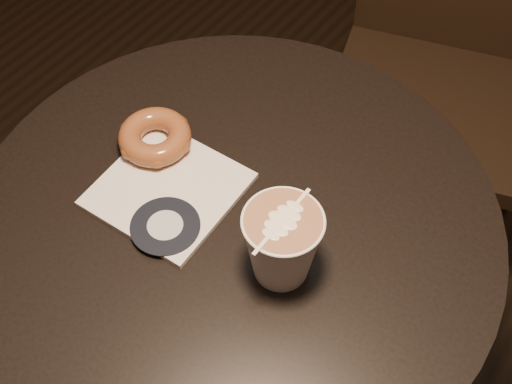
% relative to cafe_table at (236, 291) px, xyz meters
% --- Properties ---
extents(cafe_table, '(0.70, 0.70, 0.75)m').
position_rel_cafe_table_xyz_m(cafe_table, '(0.00, 0.00, 0.00)').
color(cafe_table, black).
rests_on(cafe_table, ground).
extents(chair, '(0.51, 0.51, 1.02)m').
position_rel_cafe_table_xyz_m(chair, '(-0.00, 0.70, 0.02)').
color(chair, black).
rests_on(chair, ground).
extents(pastry_bag, '(0.18, 0.18, 0.01)m').
position_rel_cafe_table_xyz_m(pastry_bag, '(-0.10, -0.02, 0.20)').
color(pastry_bag, white).
rests_on(pastry_bag, cafe_table).
extents(doughnut, '(0.10, 0.10, 0.03)m').
position_rel_cafe_table_xyz_m(doughnut, '(-0.16, 0.03, 0.22)').
color(doughnut, brown).
rests_on(doughnut, pastry_bag).
extents(latte_cup, '(0.10, 0.10, 0.11)m').
position_rel_cafe_table_xyz_m(latte_cup, '(0.09, -0.03, 0.25)').
color(latte_cup, white).
rests_on(latte_cup, cafe_table).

